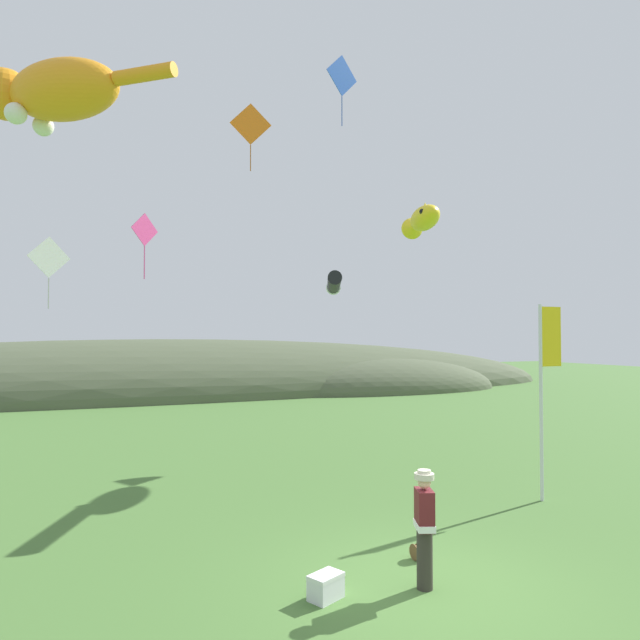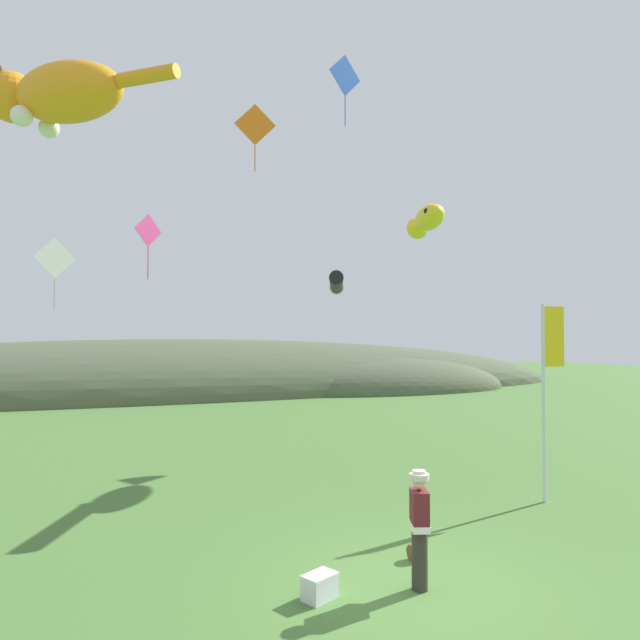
{
  "view_description": "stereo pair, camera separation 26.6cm",
  "coord_description": "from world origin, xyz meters",
  "px_view_note": "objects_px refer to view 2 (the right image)",
  "views": [
    {
      "loc": [
        -4.85,
        -7.44,
        3.8
      ],
      "look_at": [
        0.0,
        4.0,
        4.15
      ],
      "focal_mm": 32.0,
      "sensor_mm": 36.0,
      "label": 1
    },
    {
      "loc": [
        -4.6,
        -7.55,
        3.8
      ],
      "look_at": [
        0.0,
        4.0,
        4.15
      ],
      "focal_mm": 32.0,
      "sensor_mm": 36.0,
      "label": 2
    }
  ],
  "objects_px": {
    "kite_diamond_blue": "(345,76)",
    "kite_diamond_orange": "(255,125)",
    "kite_diamond_white": "(55,259)",
    "festival_banner_pole": "(548,372)",
    "kite_fish_windsock": "(427,220)",
    "kite_diamond_pink": "(148,231)",
    "festival_attendant": "(419,525)",
    "kite_giant_cat": "(56,95)",
    "kite_tube_streamer": "(336,283)",
    "picnic_cooler": "(320,586)",
    "kite_spool": "(413,553)"
  },
  "relations": [
    {
      "from": "kite_diamond_blue",
      "to": "kite_diamond_orange",
      "type": "relative_size",
      "value": 0.93
    },
    {
      "from": "kite_diamond_blue",
      "to": "kite_diamond_white",
      "type": "relative_size",
      "value": 1.02
    },
    {
      "from": "festival_banner_pole",
      "to": "kite_fish_windsock",
      "type": "relative_size",
      "value": 1.46
    },
    {
      "from": "kite_diamond_pink",
      "to": "kite_diamond_orange",
      "type": "xyz_separation_m",
      "value": [
        3.66,
        2.36,
        4.29
      ]
    },
    {
      "from": "festival_attendant",
      "to": "kite_giant_cat",
      "type": "distance_m",
      "value": 15.03
    },
    {
      "from": "kite_fish_windsock",
      "to": "kite_diamond_blue",
      "type": "relative_size",
      "value": 1.44
    },
    {
      "from": "kite_diamond_pink",
      "to": "kite_diamond_blue",
      "type": "height_order",
      "value": "kite_diamond_blue"
    },
    {
      "from": "kite_diamond_blue",
      "to": "kite_diamond_white",
      "type": "height_order",
      "value": "kite_diamond_blue"
    },
    {
      "from": "kite_tube_streamer",
      "to": "festival_attendant",
      "type": "bearing_deg",
      "value": -103.02
    },
    {
      "from": "kite_fish_windsock",
      "to": "kite_diamond_pink",
      "type": "height_order",
      "value": "kite_fish_windsock"
    },
    {
      "from": "picnic_cooler",
      "to": "kite_diamond_orange",
      "type": "bearing_deg",
      "value": 79.78
    },
    {
      "from": "kite_diamond_blue",
      "to": "kite_fish_windsock",
      "type": "bearing_deg",
      "value": 21.13
    },
    {
      "from": "kite_spool",
      "to": "kite_diamond_white",
      "type": "relative_size",
      "value": 0.13
    },
    {
      "from": "kite_giant_cat",
      "to": "kite_fish_windsock",
      "type": "distance_m",
      "value": 12.04
    },
    {
      "from": "picnic_cooler",
      "to": "kite_tube_streamer",
      "type": "relative_size",
      "value": 0.21
    },
    {
      "from": "kite_spool",
      "to": "kite_fish_windsock",
      "type": "distance_m",
      "value": 12.62
    },
    {
      "from": "festival_banner_pole",
      "to": "kite_diamond_orange",
      "type": "xyz_separation_m",
      "value": [
        -4.76,
        8.32,
        8.01
      ]
    },
    {
      "from": "kite_diamond_white",
      "to": "festival_attendant",
      "type": "bearing_deg",
      "value": -62.66
    },
    {
      "from": "kite_diamond_pink",
      "to": "kite_tube_streamer",
      "type": "bearing_deg",
      "value": -23.5
    },
    {
      "from": "festival_attendant",
      "to": "kite_diamond_orange",
      "type": "xyz_separation_m",
      "value": [
        0.46,
        11.16,
        10.03
      ]
    },
    {
      "from": "kite_spool",
      "to": "kite_diamond_orange",
      "type": "height_order",
      "value": "kite_diamond_orange"
    },
    {
      "from": "kite_spool",
      "to": "kite_diamond_blue",
      "type": "xyz_separation_m",
      "value": [
        1.84,
        6.85,
        11.44
      ]
    },
    {
      "from": "kite_fish_windsock",
      "to": "picnic_cooler",
      "type": "bearing_deg",
      "value": -130.01
    },
    {
      "from": "kite_spool",
      "to": "kite_diamond_white",
      "type": "height_order",
      "value": "kite_diamond_white"
    },
    {
      "from": "kite_giant_cat",
      "to": "kite_diamond_orange",
      "type": "bearing_deg",
      "value": 10.3
    },
    {
      "from": "kite_diamond_blue",
      "to": "kite_diamond_pink",
      "type": "bearing_deg",
      "value": 170.27
    },
    {
      "from": "kite_diamond_orange",
      "to": "picnic_cooler",
      "type": "bearing_deg",
      "value": -100.22
    },
    {
      "from": "kite_fish_windsock",
      "to": "kite_diamond_white",
      "type": "distance_m",
      "value": 11.97
    },
    {
      "from": "picnic_cooler",
      "to": "kite_diamond_blue",
      "type": "relative_size",
      "value": 0.27
    },
    {
      "from": "kite_diamond_orange",
      "to": "kite_diamond_white",
      "type": "relative_size",
      "value": 1.1
    },
    {
      "from": "festival_banner_pole",
      "to": "kite_fish_windsock",
      "type": "height_order",
      "value": "kite_fish_windsock"
    },
    {
      "from": "festival_attendant",
      "to": "festival_banner_pole",
      "type": "relative_size",
      "value": 0.39
    },
    {
      "from": "kite_tube_streamer",
      "to": "kite_diamond_orange",
      "type": "relative_size",
      "value": 1.22
    },
    {
      "from": "kite_spool",
      "to": "kite_fish_windsock",
      "type": "xyz_separation_m",
      "value": [
        5.58,
        8.3,
        7.68
      ]
    },
    {
      "from": "kite_fish_windsock",
      "to": "kite_diamond_blue",
      "type": "height_order",
      "value": "kite_diamond_blue"
    },
    {
      "from": "kite_fish_windsock",
      "to": "festival_attendant",
      "type": "bearing_deg",
      "value": -123.15
    },
    {
      "from": "kite_diamond_blue",
      "to": "kite_diamond_orange",
      "type": "height_order",
      "value": "kite_diamond_blue"
    },
    {
      "from": "picnic_cooler",
      "to": "kite_diamond_pink",
      "type": "xyz_separation_m",
      "value": [
        -1.7,
        8.53,
        6.51
      ]
    },
    {
      "from": "kite_tube_streamer",
      "to": "kite_diamond_white",
      "type": "bearing_deg",
      "value": 149.7
    },
    {
      "from": "festival_banner_pole",
      "to": "kite_diamond_white",
      "type": "relative_size",
      "value": 2.15
    },
    {
      "from": "festival_attendant",
      "to": "festival_banner_pole",
      "type": "xyz_separation_m",
      "value": [
        5.22,
        2.84,
        2.02
      ]
    },
    {
      "from": "festival_banner_pole",
      "to": "kite_diamond_blue",
      "type": "bearing_deg",
      "value": 119.97
    },
    {
      "from": "kite_diamond_blue",
      "to": "kite_spool",
      "type": "bearing_deg",
      "value": -105.0
    },
    {
      "from": "festival_attendant",
      "to": "kite_diamond_white",
      "type": "bearing_deg",
      "value": 117.34
    },
    {
      "from": "kite_spool",
      "to": "festival_banner_pole",
      "type": "bearing_deg",
      "value": 21.32
    },
    {
      "from": "festival_attendant",
      "to": "kite_diamond_blue",
      "type": "height_order",
      "value": "kite_diamond_blue"
    },
    {
      "from": "festival_attendant",
      "to": "kite_diamond_orange",
      "type": "relative_size",
      "value": 0.77
    },
    {
      "from": "festival_attendant",
      "to": "kite_diamond_blue",
      "type": "xyz_separation_m",
      "value": [
        2.33,
        7.85,
        10.62
      ]
    },
    {
      "from": "picnic_cooler",
      "to": "kite_diamond_pink",
      "type": "distance_m",
      "value": 10.86
    },
    {
      "from": "picnic_cooler",
      "to": "kite_tube_streamer",
      "type": "distance_m",
      "value": 8.76
    }
  ]
}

